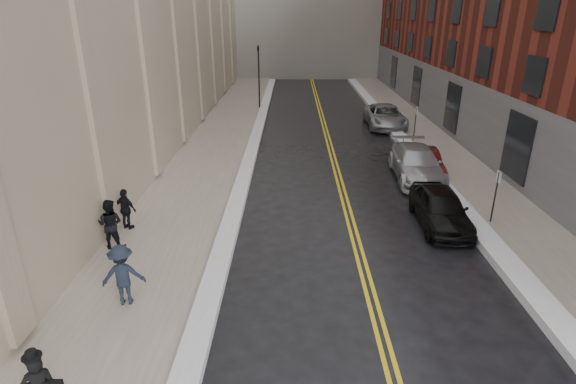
{
  "coord_description": "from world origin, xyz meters",
  "views": [
    {
      "loc": [
        0.17,
        -7.83,
        7.77
      ],
      "look_at": [
        0.02,
        7.41,
        1.6
      ],
      "focal_mm": 28.0,
      "sensor_mm": 36.0,
      "label": 1
    }
  ],
  "objects_px": {
    "car_silver_far": "(385,116)",
    "pedestrian_b": "(123,275)",
    "car_black": "(440,208)",
    "pedestrian_c": "(126,209)",
    "car_maroon": "(423,162)",
    "car_silver_near": "(416,164)",
    "pedestrian_a": "(110,224)"
  },
  "relations": [
    {
      "from": "pedestrian_c",
      "to": "pedestrian_b",
      "type": "bearing_deg",
      "value": 132.14
    },
    {
      "from": "car_silver_far",
      "to": "pedestrian_b",
      "type": "relative_size",
      "value": 3.08
    },
    {
      "from": "car_silver_near",
      "to": "car_silver_far",
      "type": "relative_size",
      "value": 0.96
    },
    {
      "from": "car_maroon",
      "to": "pedestrian_c",
      "type": "height_order",
      "value": "pedestrian_c"
    },
    {
      "from": "car_silver_near",
      "to": "car_maroon",
      "type": "bearing_deg",
      "value": 47.98
    },
    {
      "from": "car_silver_near",
      "to": "pedestrian_b",
      "type": "xyz_separation_m",
      "value": [
        -10.77,
        -10.58,
        0.27
      ]
    },
    {
      "from": "car_black",
      "to": "car_silver_far",
      "type": "relative_size",
      "value": 0.78
    },
    {
      "from": "car_silver_far",
      "to": "pedestrian_c",
      "type": "distance_m",
      "value": 21.05
    },
    {
      "from": "car_maroon",
      "to": "car_silver_near",
      "type": "distance_m",
      "value": 0.73
    },
    {
      "from": "car_black",
      "to": "car_silver_near",
      "type": "relative_size",
      "value": 0.81
    },
    {
      "from": "car_maroon",
      "to": "pedestrian_b",
      "type": "relative_size",
      "value": 2.24
    },
    {
      "from": "car_black",
      "to": "pedestrian_b",
      "type": "height_order",
      "value": "pedestrian_b"
    },
    {
      "from": "car_maroon",
      "to": "pedestrian_c",
      "type": "bearing_deg",
      "value": -151.54
    },
    {
      "from": "car_black",
      "to": "car_maroon",
      "type": "distance_m",
      "value": 5.86
    },
    {
      "from": "car_silver_far",
      "to": "pedestrian_b",
      "type": "xyz_separation_m",
      "value": [
        -11.27,
        -21.32,
        0.28
      ]
    },
    {
      "from": "car_black",
      "to": "car_silver_far",
      "type": "bearing_deg",
      "value": 87.78
    },
    {
      "from": "car_black",
      "to": "pedestrian_b",
      "type": "xyz_separation_m",
      "value": [
        -10.35,
        -5.31,
        0.32
      ]
    },
    {
      "from": "pedestrian_c",
      "to": "car_maroon",
      "type": "bearing_deg",
      "value": -129.29
    },
    {
      "from": "car_silver_near",
      "to": "pedestrian_c",
      "type": "relative_size",
      "value": 3.37
    },
    {
      "from": "car_black",
      "to": "car_silver_near",
      "type": "distance_m",
      "value": 5.29
    },
    {
      "from": "car_black",
      "to": "car_silver_near",
      "type": "height_order",
      "value": "car_silver_near"
    },
    {
      "from": "pedestrian_a",
      "to": "car_silver_far",
      "type": "bearing_deg",
      "value": -121.97
    },
    {
      "from": "car_black",
      "to": "pedestrian_a",
      "type": "bearing_deg",
      "value": -168.8
    },
    {
      "from": "car_black",
      "to": "car_maroon",
      "type": "relative_size",
      "value": 1.07
    },
    {
      "from": "car_silver_near",
      "to": "car_silver_far",
      "type": "bearing_deg",
      "value": 89.68
    },
    {
      "from": "car_black",
      "to": "pedestrian_c",
      "type": "height_order",
      "value": "pedestrian_c"
    },
    {
      "from": "car_black",
      "to": "car_silver_near",
      "type": "xyz_separation_m",
      "value": [
        0.42,
        5.27,
        0.04
      ]
    },
    {
      "from": "pedestrian_c",
      "to": "car_black",
      "type": "bearing_deg",
      "value": -152.8
    },
    {
      "from": "car_silver_near",
      "to": "pedestrian_b",
      "type": "height_order",
      "value": "pedestrian_b"
    },
    {
      "from": "car_black",
      "to": "car_silver_far",
      "type": "xyz_separation_m",
      "value": [
        0.92,
        16.01,
        0.04
      ]
    },
    {
      "from": "pedestrian_c",
      "to": "pedestrian_a",
      "type": "bearing_deg",
      "value": 112.81
    },
    {
      "from": "pedestrian_b",
      "to": "car_silver_near",
      "type": "bearing_deg",
      "value": -146.95
    }
  ]
}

